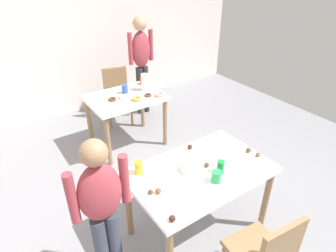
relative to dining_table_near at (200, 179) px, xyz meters
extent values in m
plane|color=gray|center=(0.04, 0.07, -0.65)|extent=(6.40, 6.40, 0.00)
cube|color=silver|center=(0.04, 3.27, 0.65)|extent=(6.40, 0.10, 2.60)
cube|color=white|center=(0.00, 0.00, 0.08)|extent=(1.25, 0.79, 0.04)
cylinder|color=olive|center=(0.56, -0.33, -0.30)|extent=(0.06, 0.06, 0.71)
cylinder|color=olive|center=(-0.56, 0.33, -0.30)|extent=(0.06, 0.06, 0.71)
cylinder|color=olive|center=(0.56, 0.33, -0.30)|extent=(0.06, 0.06, 0.71)
cube|color=silver|center=(0.17, 1.76, 0.08)|extent=(0.98, 0.75, 0.04)
cylinder|color=olive|center=(-0.26, 1.45, -0.30)|extent=(0.06, 0.06, 0.71)
cylinder|color=olive|center=(0.60, 1.45, -0.30)|extent=(0.06, 0.06, 0.71)
cylinder|color=olive|center=(-0.26, 2.08, -0.30)|extent=(0.06, 0.06, 0.71)
cylinder|color=olive|center=(0.60, 2.08, -0.30)|extent=(0.06, 0.06, 0.71)
cube|color=olive|center=(0.00, -0.69, -0.22)|extent=(0.44, 0.44, 0.04)
cube|color=olive|center=(-0.02, -0.87, 0.01)|extent=(0.38, 0.08, 0.42)
cylinder|color=olive|center=(0.19, -0.54, -0.45)|extent=(0.04, 0.04, 0.41)
cube|color=olive|center=(0.36, 2.42, -0.22)|extent=(0.50, 0.50, 0.04)
cube|color=olive|center=(0.41, 2.59, 0.01)|extent=(0.38, 0.15, 0.42)
cylinder|color=olive|center=(0.47, 2.21, -0.45)|extent=(0.04, 0.04, 0.41)
cylinder|color=olive|center=(0.15, 2.31, -0.45)|extent=(0.04, 0.04, 0.41)
cylinder|color=olive|center=(0.57, 2.53, -0.45)|extent=(0.04, 0.04, 0.41)
cylinder|color=olive|center=(0.24, 2.63, -0.45)|extent=(0.04, 0.04, 0.41)
cylinder|color=#383D4C|center=(-0.96, 0.03, -0.30)|extent=(0.11, 0.11, 0.70)
cylinder|color=#383D4C|center=(-0.85, 0.03, -0.30)|extent=(0.11, 0.11, 0.70)
ellipsoid|color=#9E3842|center=(-0.90, 0.03, 0.29)|extent=(0.33, 0.22, 0.49)
sphere|color=#997051|center=(-0.90, 0.03, 0.63)|extent=(0.19, 0.19, 0.19)
cylinder|color=#9E3842|center=(-1.09, 0.04, 0.33)|extent=(0.07, 0.07, 0.42)
cylinder|color=#9E3842|center=(-0.71, 0.02, 0.33)|extent=(0.07, 0.07, 0.42)
cylinder|color=#28282D|center=(0.92, 2.51, -0.25)|extent=(0.11, 0.11, 0.81)
cylinder|color=#28282D|center=(0.81, 2.50, -0.25)|extent=(0.11, 0.11, 0.81)
ellipsoid|color=#9E3842|center=(0.86, 2.51, 0.45)|extent=(0.33, 0.21, 0.57)
sphere|color=tan|center=(0.86, 2.51, 0.84)|extent=(0.22, 0.22, 0.22)
cylinder|color=#9E3842|center=(1.05, 2.51, 0.49)|extent=(0.07, 0.07, 0.49)
cylinder|color=#9E3842|center=(0.67, 2.50, 0.49)|extent=(0.07, 0.07, 0.49)
cylinder|color=white|center=(-0.07, 0.05, 0.13)|extent=(0.18, 0.18, 0.07)
cylinder|color=#198438|center=(0.12, -0.12, 0.16)|extent=(0.07, 0.07, 0.12)
cube|color=silver|center=(0.52, 0.07, 0.10)|extent=(0.17, 0.02, 0.01)
cylinder|color=yellow|center=(-0.46, 0.27, 0.16)|extent=(0.07, 0.07, 0.12)
cylinder|color=green|center=(0.01, -0.19, 0.15)|extent=(0.08, 0.08, 0.10)
sphere|color=brown|center=(0.07, 0.01, 0.12)|extent=(0.04, 0.04, 0.04)
sphere|color=brown|center=(0.55, -0.05, 0.12)|extent=(0.05, 0.05, 0.05)
sphere|color=#3D2319|center=(0.13, 0.31, 0.12)|extent=(0.05, 0.05, 0.05)
sphere|color=brown|center=(-0.46, -0.03, 0.12)|extent=(0.05, 0.05, 0.05)
sphere|color=brown|center=(0.57, -0.15, 0.12)|extent=(0.04, 0.04, 0.04)
sphere|color=#3D2319|center=(-0.53, -0.32, 0.12)|extent=(0.05, 0.05, 0.05)
sphere|color=brown|center=(-0.51, 0.00, 0.12)|extent=(0.04, 0.04, 0.04)
sphere|color=#3D2319|center=(0.19, -0.05, 0.12)|extent=(0.04, 0.04, 0.04)
cylinder|color=white|center=(0.50, 1.79, 0.21)|extent=(0.11, 0.11, 0.23)
cylinder|color=#3351B2|center=(0.23, 1.87, 0.16)|extent=(0.09, 0.09, 0.12)
cylinder|color=red|center=(0.59, 2.00, 0.15)|extent=(0.09, 0.09, 0.10)
torus|color=brown|center=(0.43, 1.60, 0.11)|extent=(0.10, 0.10, 0.03)
torus|color=white|center=(0.13, 1.73, 0.12)|extent=(0.13, 0.13, 0.04)
torus|color=brown|center=(-0.02, 1.75, 0.11)|extent=(0.11, 0.11, 0.03)
torus|color=pink|center=(0.57, 1.52, 0.12)|extent=(0.13, 0.13, 0.04)
torus|color=gold|center=(0.25, 1.58, 0.12)|extent=(0.14, 0.14, 0.04)
camera|label=1|loc=(-1.38, -1.50, 1.72)|focal=31.20mm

